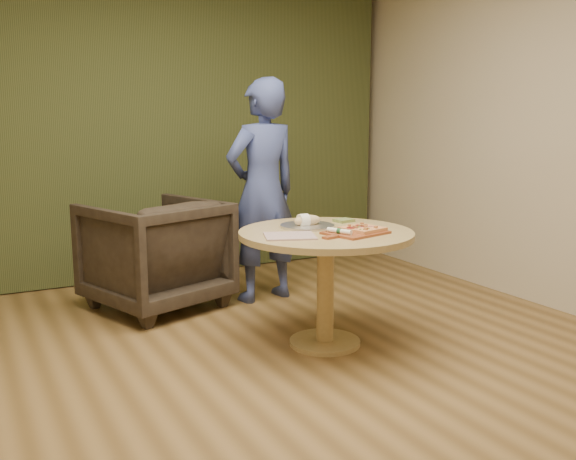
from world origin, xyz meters
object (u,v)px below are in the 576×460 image
(serving_tray, at_px, (307,226))
(person_standing, at_px, (262,191))
(flatbread_pizza, at_px, (362,229))
(pizza_paddle, at_px, (354,233))
(bread_roll, at_px, (306,220))
(armchair, at_px, (155,248))
(cutlery_roll, at_px, (339,231))
(pedestal_table, at_px, (326,253))

(serving_tray, distance_m, person_standing, 0.97)
(flatbread_pizza, bearing_deg, pizza_paddle, -172.83)
(serving_tray, height_order, bread_roll, bread_roll)
(pizza_paddle, relative_size, serving_tray, 1.33)
(pizza_paddle, height_order, person_standing, person_standing)
(flatbread_pizza, relative_size, person_standing, 0.15)
(serving_tray, distance_m, armchair, 1.36)
(cutlery_roll, height_order, bread_roll, bread_roll)
(cutlery_roll, height_order, armchair, armchair)
(bread_roll, xyz_separation_m, person_standing, (0.14, 0.95, 0.08))
(person_standing, bearing_deg, armchair, -20.49)
(pedestal_table, xyz_separation_m, bread_roll, (-0.04, 0.18, 0.18))
(cutlery_roll, xyz_separation_m, person_standing, (0.11, 1.31, 0.10))
(cutlery_roll, distance_m, armchair, 1.69)
(flatbread_pizza, xyz_separation_m, bread_roll, (-0.21, 0.34, 0.02))
(cutlery_roll, bearing_deg, serving_tray, 70.16)
(flatbread_pizza, bearing_deg, pedestal_table, 134.92)
(cutlery_roll, bearing_deg, pedestal_table, 62.51)
(cutlery_roll, height_order, serving_tray, cutlery_roll)
(pedestal_table, height_order, flatbread_pizza, flatbread_pizza)
(pizza_paddle, relative_size, cutlery_roll, 2.47)
(pizza_paddle, bearing_deg, armchair, 104.90)
(pedestal_table, xyz_separation_m, serving_tray, (-0.03, 0.18, 0.15))
(pedestal_table, bearing_deg, flatbread_pizza, -45.08)
(pedestal_table, distance_m, pizza_paddle, 0.25)
(flatbread_pizza, distance_m, bread_roll, 0.40)
(pizza_paddle, height_order, armchair, armchair)
(person_standing, bearing_deg, bread_roll, 73.38)
(cutlery_roll, bearing_deg, pizza_paddle, -18.63)
(cutlery_roll, bearing_deg, bread_roll, 71.57)
(pizza_paddle, distance_m, serving_tray, 0.38)
(pedestal_table, xyz_separation_m, pizza_paddle, (0.10, -0.17, 0.15))
(armchair, distance_m, person_standing, 0.94)
(pizza_paddle, xyz_separation_m, armchair, (-0.83, 1.49, -0.29))
(armchair, bearing_deg, serving_tray, 102.26)
(serving_tray, bearing_deg, armchair, 121.49)
(armchair, bearing_deg, bread_roll, 101.94)
(serving_tray, bearing_deg, pedestal_table, -79.42)
(flatbread_pizza, height_order, person_standing, person_standing)
(pizza_paddle, bearing_deg, flatbread_pizza, -7.04)
(serving_tray, bearing_deg, bread_roll, 180.00)
(pedestal_table, distance_m, flatbread_pizza, 0.29)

